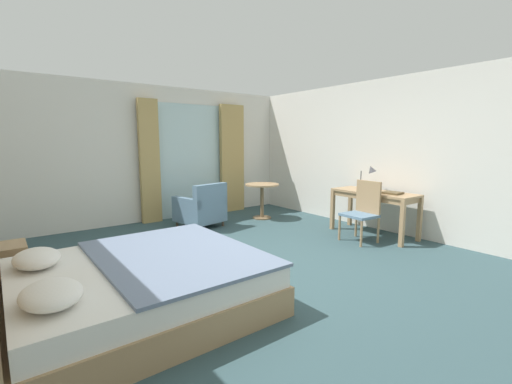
{
  "coord_description": "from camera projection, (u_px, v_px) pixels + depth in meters",
  "views": [
    {
      "loc": [
        -2.49,
        -3.16,
        1.53
      ],
      "look_at": [
        0.22,
        0.42,
        0.87
      ],
      "focal_mm": 24.11,
      "sensor_mm": 36.0,
      "label": 1
    }
  ],
  "objects": [
    {
      "name": "ground",
      "position": [
        263.0,
        272.0,
        4.21
      ],
      "size": [
        6.21,
        7.21,
        0.1
      ],
      "primitive_type": "cube",
      "color": "#334C51"
    },
    {
      "name": "wall_back",
      "position": [
        156.0,
        154.0,
        6.65
      ],
      "size": [
        5.81,
        0.12,
        2.58
      ],
      "primitive_type": "cube",
      "color": "silver",
      "rests_on": "ground"
    },
    {
      "name": "wall_right",
      "position": [
        397.0,
        156.0,
        5.7
      ],
      "size": [
        0.12,
        6.81,
        2.58
      ],
      "primitive_type": "cube",
      "color": "silver",
      "rests_on": "ground"
    },
    {
      "name": "balcony_glass_door",
      "position": [
        192.0,
        161.0,
        7.04
      ],
      "size": [
        1.39,
        0.02,
        2.27
      ],
      "primitive_type": "cube",
      "color": "silver",
      "rests_on": "ground"
    },
    {
      "name": "curtain_panel_left",
      "position": [
        150.0,
        162.0,
        6.41
      ],
      "size": [
        0.37,
        0.1,
        2.3
      ],
      "primitive_type": "cube",
      "color": "tan",
      "rests_on": "ground"
    },
    {
      "name": "curtain_panel_right",
      "position": [
        232.0,
        159.0,
        7.5
      ],
      "size": [
        0.57,
        0.1,
        2.3
      ],
      "primitive_type": "cube",
      "color": "tan",
      "rests_on": "ground"
    },
    {
      "name": "bed",
      "position": [
        133.0,
        285.0,
        3.06
      ],
      "size": [
        2.14,
        1.87,
        1.09
      ],
      "color": "tan",
      "rests_on": "ground"
    },
    {
      "name": "nightstand",
      "position": [
        5.0,
        267.0,
        3.56
      ],
      "size": [
        0.41,
        0.44,
        0.47
      ],
      "color": "tan",
      "rests_on": "ground"
    },
    {
      "name": "writing_desk",
      "position": [
        374.0,
        197.0,
        5.6
      ],
      "size": [
        0.55,
        1.37,
        0.73
      ],
      "color": "tan",
      "rests_on": "ground"
    },
    {
      "name": "desk_chair",
      "position": [
        363.0,
        209.0,
        5.28
      ],
      "size": [
        0.45,
        0.5,
        0.93
      ],
      "color": "slate",
      "rests_on": "ground"
    },
    {
      "name": "desk_lamp",
      "position": [
        370.0,
        172.0,
        5.8
      ],
      "size": [
        0.23,
        0.28,
        0.43
      ],
      "color": "#4C4C51",
      "rests_on": "writing_desk"
    },
    {
      "name": "closed_book",
      "position": [
        392.0,
        193.0,
        5.32
      ],
      "size": [
        0.27,
        0.29,
        0.03
      ],
      "primitive_type": "cube",
      "rotation": [
        0.0,
        0.0,
        0.09
      ],
      "color": "brown",
      "rests_on": "writing_desk"
    },
    {
      "name": "armchair_by_window",
      "position": [
        202.0,
        209.0,
        6.17
      ],
      "size": [
        0.83,
        0.84,
        0.8
      ],
      "color": "slate",
      "rests_on": "ground"
    },
    {
      "name": "round_cafe_table",
      "position": [
        262.0,
        193.0,
        6.83
      ],
      "size": [
        0.67,
        0.67,
        0.69
      ],
      "color": "tan",
      "rests_on": "ground"
    }
  ]
}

